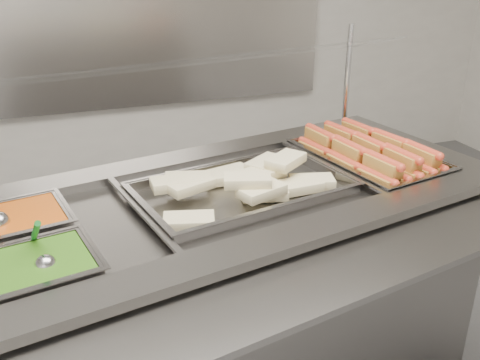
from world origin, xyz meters
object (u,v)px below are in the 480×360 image
object	(u,v)px
pan_hotdogs	(368,165)
serving_spoon	(44,259)
sneeze_guard	(194,67)
pan_wraps	(243,193)
steam_counter	(228,302)

from	to	relation	value
pan_hotdogs	serving_spoon	xyz separation A→B (m)	(-1.16, -0.36, 0.05)
sneeze_guard	pan_hotdogs	world-z (taller)	sneeze_guard
pan_hotdogs	pan_wraps	distance (m)	0.55
steam_counter	serving_spoon	distance (m)	0.76
sneeze_guard	pan_hotdogs	xyz separation A→B (m)	(0.64, -0.10, -0.39)
steam_counter	pan_wraps	distance (m)	0.42
steam_counter	serving_spoon	size ratio (longest dim) A/B	11.50
steam_counter	pan_hotdogs	world-z (taller)	pan_hotdogs
steam_counter	pan_wraps	size ratio (longest dim) A/B	2.70
steam_counter	sneeze_guard	bearing A→B (deg)	100.59
serving_spoon	sneeze_guard	bearing A→B (deg)	41.52
sneeze_guard	serving_spoon	bearing A→B (deg)	-138.48
sneeze_guard	serving_spoon	size ratio (longest dim) A/B	9.63
steam_counter	pan_wraps	bearing A→B (deg)	10.59
pan_hotdogs	pan_wraps	size ratio (longest dim) A/B	0.81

